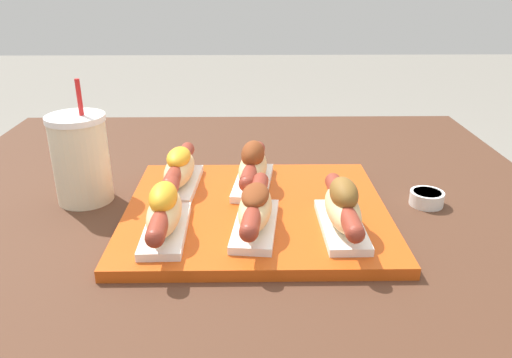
% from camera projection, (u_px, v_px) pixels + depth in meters
% --- Properties ---
extents(patio_table, '(1.16, 1.02, 0.69)m').
position_uv_depth(patio_table, '(238.00, 346.00, 1.03)').
color(patio_table, '#4C2D1E').
rests_on(patio_table, ground_plane).
extents(serving_tray, '(0.42, 0.37, 0.02)m').
position_uv_depth(serving_tray, '(256.00, 211.00, 0.82)').
color(serving_tray, '#CC4C14').
rests_on(serving_tray, patio_table).
extents(hot_dog_0, '(0.06, 0.20, 0.08)m').
position_uv_depth(hot_dog_0, '(164.00, 212.00, 0.72)').
color(hot_dog_0, white).
rests_on(hot_dog_0, serving_tray).
extents(hot_dog_1, '(0.08, 0.20, 0.07)m').
position_uv_depth(hot_dog_1, '(255.00, 209.00, 0.73)').
color(hot_dog_1, white).
rests_on(hot_dog_1, serving_tray).
extents(hot_dog_2, '(0.06, 0.20, 0.08)m').
position_uv_depth(hot_dog_2, '(343.00, 208.00, 0.73)').
color(hot_dog_2, white).
rests_on(hot_dog_2, serving_tray).
extents(hot_dog_3, '(0.07, 0.20, 0.07)m').
position_uv_depth(hot_dog_3, '(179.00, 169.00, 0.87)').
color(hot_dog_3, white).
rests_on(hot_dog_3, serving_tray).
extents(hot_dog_4, '(0.08, 0.20, 0.08)m').
position_uv_depth(hot_dog_4, '(253.00, 167.00, 0.88)').
color(hot_dog_4, white).
rests_on(hot_dog_4, serving_tray).
extents(sauce_bowl, '(0.06, 0.06, 0.02)m').
position_uv_depth(sauce_bowl, '(427.00, 197.00, 0.86)').
color(sauce_bowl, white).
rests_on(sauce_bowl, patio_table).
extents(drink_cup, '(0.10, 0.10, 0.21)m').
position_uv_depth(drink_cup, '(81.00, 159.00, 0.85)').
color(drink_cup, beige).
rests_on(drink_cup, patio_table).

